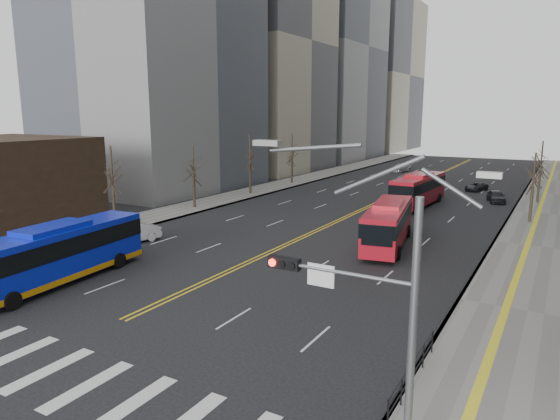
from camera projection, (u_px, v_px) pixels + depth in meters
name	position (u px, v px, depth m)	size (l,w,h in m)	color
ground	(30.00, 363.00, 20.71)	(220.00, 220.00, 0.00)	black
sidewalk_right	(549.00, 215.00, 50.36)	(7.00, 130.00, 0.15)	slate
sidewalk_left	(264.00, 189.00, 67.04)	(5.00, 130.00, 0.15)	slate
crosswalk	(30.00, 363.00, 20.71)	(26.70, 4.00, 0.01)	silver
centerline	(406.00, 189.00, 67.45)	(0.55, 100.00, 0.01)	gold
office_towers	(441.00, 19.00, 74.26)	(83.00, 134.00, 58.00)	gray
signal_mast	(365.00, 298.00, 14.72)	(5.37, 0.37, 9.39)	gray
pedestrian_railing	(413.00, 368.00, 18.64)	(0.06, 6.06, 1.02)	black
street_trees	(286.00, 164.00, 52.66)	(35.20, 47.20, 7.60)	#2E231C
blue_bus	(54.00, 253.00, 30.00)	(3.81, 12.70, 3.63)	#0D21D1
red_bus_near	(388.00, 222.00, 38.51)	(4.43, 11.21, 3.47)	red
red_bus_far	(419.00, 188.00, 55.15)	(3.37, 11.59, 3.63)	red
car_white	(132.00, 233.00, 39.71)	(1.59, 4.57, 1.51)	silver
car_dark_mid	(496.00, 196.00, 57.60)	(1.65, 4.10, 1.40)	black
car_silver	(400.00, 168.00, 86.96)	(1.99, 4.88, 1.42)	#ADACB2
car_dark_far	(476.00, 187.00, 66.01)	(1.81, 3.92, 1.09)	black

